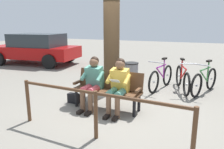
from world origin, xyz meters
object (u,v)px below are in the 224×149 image
(person_reading, at_px, (118,83))
(bicycle_red, at_px, (161,78))
(tree_trunk, at_px, (112,35))
(litter_bin, at_px, (131,78))
(bicycle_green, at_px, (204,81))
(bicycle_orange, at_px, (182,79))
(handbag, at_px, (74,98))
(person_companion, at_px, (93,80))
(bench, at_px, (108,87))
(parked_car, at_px, (36,48))

(person_reading, relative_size, bicycle_red, 0.73)
(tree_trunk, height_order, litter_bin, tree_trunk)
(bicycle_green, height_order, bicycle_orange, same)
(handbag, bearing_deg, person_companion, 171.33)
(tree_trunk, bearing_deg, bicycle_green, -163.27)
(bench, bearing_deg, bicycle_green, -134.40)
(bench, relative_size, person_companion, 1.34)
(tree_trunk, distance_m, bicycle_green, 2.92)
(tree_trunk, bearing_deg, handbag, 72.06)
(handbag, distance_m, parked_car, 6.12)
(bicycle_green, xyz_separation_m, bicycle_orange, (0.60, -0.03, 0.00))
(person_reading, distance_m, litter_bin, 1.49)
(person_companion, relative_size, tree_trunk, 0.37)
(bicycle_orange, bearing_deg, litter_bin, -77.35)
(bench, bearing_deg, person_reading, 152.80)
(person_reading, bearing_deg, handbag, -3.89)
(bench, distance_m, person_reading, 0.39)
(handbag, distance_m, litter_bin, 1.74)
(person_companion, height_order, parked_car, parked_car)
(handbag, xyz_separation_m, bicycle_green, (-2.96, -2.11, 0.24))
(bicycle_green, bearing_deg, litter_bin, -47.17)
(bicycle_green, bearing_deg, person_reading, -16.58)
(person_reading, distance_m, bicycle_green, 2.82)
(person_companion, bearing_deg, bicycle_red, -118.14)
(handbag, height_order, bicycle_red, bicycle_red)
(handbag, height_order, litter_bin, litter_bin)
(bench, height_order, bicycle_green, bicycle_green)
(litter_bin, height_order, bicycle_green, bicycle_green)
(bicycle_red, bearing_deg, person_reading, -1.82)
(bench, relative_size, bicycle_green, 1.01)
(bicycle_green, bearing_deg, bench, -23.63)
(handbag, xyz_separation_m, parked_car, (4.69, -3.88, 0.65))
(bicycle_orange, height_order, bicycle_red, same)
(tree_trunk, distance_m, litter_bin, 1.32)
(person_reading, bearing_deg, parked_car, -33.23)
(bench, xyz_separation_m, bicycle_red, (-0.85, -1.97, -0.15))
(bicycle_orange, bearing_deg, parked_car, -121.79)
(bench, relative_size, bicycle_orange, 0.99)
(bicycle_green, bearing_deg, tree_trunk, -51.82)
(bicycle_red, xyz_separation_m, parked_car, (6.45, -1.84, 0.41))
(tree_trunk, bearing_deg, person_reading, 118.65)
(person_companion, height_order, bicycle_orange, person_companion)
(person_reading, distance_m, person_companion, 0.64)
(handbag, distance_m, bicycle_green, 3.64)
(litter_bin, height_order, bicycle_red, bicycle_red)
(person_companion, bearing_deg, bicycle_orange, -127.75)
(handbag, height_order, parked_car, parked_car)
(person_reading, distance_m, bicycle_red, 2.22)
(litter_bin, relative_size, bicycle_green, 0.55)
(bench, bearing_deg, bicycle_red, -112.65)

